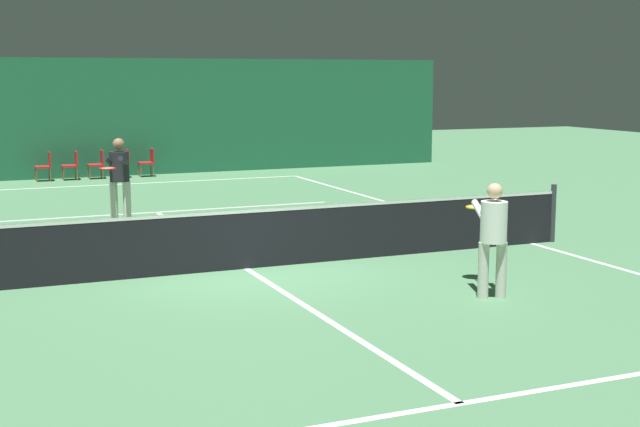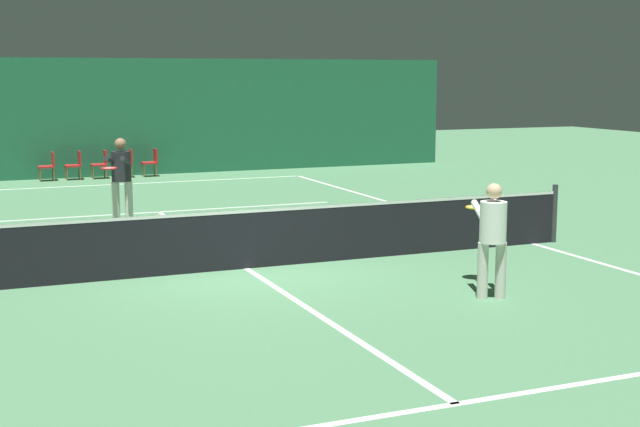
{
  "view_description": "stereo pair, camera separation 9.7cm",
  "coord_description": "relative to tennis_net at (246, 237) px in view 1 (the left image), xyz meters",
  "views": [
    {
      "loc": [
        -4.34,
        -13.25,
        3.07
      ],
      "look_at": [
        1.02,
        -0.61,
        0.92
      ],
      "focal_mm": 50.0,
      "sensor_mm": 36.0,
      "label": 1
    },
    {
      "loc": [
        -4.25,
        -13.29,
        3.07
      ],
      "look_at": [
        1.02,
        -0.61,
        0.92
      ],
      "focal_mm": 50.0,
      "sensor_mm": 36.0,
      "label": 2
    }
  ],
  "objects": [
    {
      "name": "ground_plane",
      "position": [
        0.0,
        0.0,
        -0.51
      ],
      "size": [
        60.0,
        60.0,
        0.0
      ],
      "primitive_type": "plane",
      "color": "#4C7F56"
    },
    {
      "name": "backdrop_curtain",
      "position": [
        0.0,
        14.07,
        1.27
      ],
      "size": [
        23.0,
        0.12,
        3.56
      ],
      "color": "#1E5B3D",
      "rests_on": "ground"
    },
    {
      "name": "court_line_baseline_far",
      "position": [
        0.0,
        11.9,
        -0.51
      ],
      "size": [
        11.0,
        0.1,
        0.0
      ],
      "color": "white",
      "rests_on": "ground"
    },
    {
      "name": "court_line_service_far",
      "position": [
        0.0,
        6.4,
        -0.51
      ],
      "size": [
        8.25,
        0.1,
        0.0
      ],
      "color": "white",
      "rests_on": "ground"
    },
    {
      "name": "court_line_service_near",
      "position": [
        0.0,
        -6.4,
        -0.51
      ],
      "size": [
        8.25,
        0.1,
        0.0
      ],
      "color": "white",
      "rests_on": "ground"
    },
    {
      "name": "court_line_sideline_right",
      "position": [
        5.5,
        0.0,
        -0.51
      ],
      "size": [
        0.1,
        23.8,
        0.0
      ],
      "color": "white",
      "rests_on": "ground"
    },
    {
      "name": "court_line_centre",
      "position": [
        0.0,
        0.0,
        -0.51
      ],
      "size": [
        0.1,
        12.8,
        0.0
      ],
      "color": "white",
      "rests_on": "ground"
    },
    {
      "name": "tennis_net",
      "position": [
        0.0,
        0.0,
        0.0
      ],
      "size": [
        12.0,
        0.1,
        1.07
      ],
      "color": "black",
      "rests_on": "ground"
    },
    {
      "name": "player_near",
      "position": [
        2.56,
        -3.07,
        0.42
      ],
      "size": [
        0.76,
        1.36,
        1.6
      ],
      "rotation": [
        0.0,
        0.0,
        1.24
      ],
      "color": "beige",
      "rests_on": "ground"
    },
    {
      "name": "player_far",
      "position": [
        -1.01,
        5.3,
        0.52
      ],
      "size": [
        0.88,
        1.42,
        1.76
      ],
      "rotation": [
        0.0,
        0.0,
        -1.97
      ],
      "color": "beige",
      "rests_on": "ground"
    },
    {
      "name": "courtside_chair_0",
      "position": [
        -1.64,
        13.52,
        -0.03
      ],
      "size": [
        0.44,
        0.44,
        0.84
      ],
      "rotation": [
        0.0,
        0.0,
        -1.57
      ],
      "color": "brown",
      "rests_on": "ground"
    },
    {
      "name": "courtside_chair_1",
      "position": [
        -0.89,
        13.52,
        -0.03
      ],
      "size": [
        0.44,
        0.44,
        0.84
      ],
      "rotation": [
        0.0,
        0.0,
        -1.57
      ],
      "color": "brown",
      "rests_on": "ground"
    },
    {
      "name": "courtside_chair_2",
      "position": [
        -0.14,
        13.52,
        -0.03
      ],
      "size": [
        0.44,
        0.44,
        0.84
      ],
      "rotation": [
        0.0,
        0.0,
        -1.57
      ],
      "color": "brown",
      "rests_on": "ground"
    },
    {
      "name": "courtside_chair_3",
      "position": [
        0.61,
        13.52,
        -0.03
      ],
      "size": [
        0.44,
        0.44,
        0.84
      ],
      "rotation": [
        0.0,
        0.0,
        -1.57
      ],
      "color": "brown",
      "rests_on": "ground"
    },
    {
      "name": "courtside_chair_4",
      "position": [
        1.36,
        13.52,
        -0.03
      ],
      "size": [
        0.44,
        0.44,
        0.84
      ],
      "rotation": [
        0.0,
        0.0,
        -1.57
      ],
      "color": "brown",
      "rests_on": "ground"
    }
  ]
}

